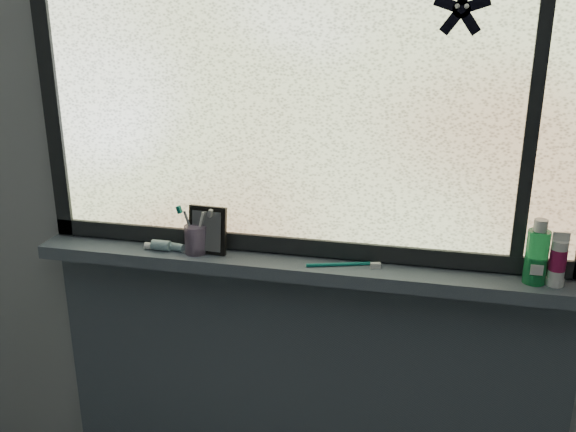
# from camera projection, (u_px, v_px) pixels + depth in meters

# --- Properties ---
(wall_back) EXTENTS (3.00, 0.01, 2.50)m
(wall_back) POSITION_uv_depth(u_px,v_px,m) (305.00, 178.00, 1.86)
(wall_back) COLOR #9EA3A8
(wall_back) RESTS_ON ground
(windowsill) EXTENTS (1.62, 0.14, 0.04)m
(windowsill) POSITION_uv_depth(u_px,v_px,m) (299.00, 267.00, 1.87)
(windowsill) COLOR #4A5462
(windowsill) RESTS_ON wall_back
(sill_apron) EXTENTS (1.62, 0.02, 0.98)m
(sill_apron) POSITION_uv_depth(u_px,v_px,m) (302.00, 404.00, 2.09)
(sill_apron) COLOR #4A5462
(sill_apron) RESTS_ON floor
(window_pane) EXTENTS (1.50, 0.01, 1.00)m
(window_pane) POSITION_uv_depth(u_px,v_px,m) (304.00, 81.00, 1.75)
(window_pane) COLOR silver
(window_pane) RESTS_ON wall_back
(frame_bottom) EXTENTS (1.60, 0.03, 0.05)m
(frame_bottom) POSITION_uv_depth(u_px,v_px,m) (303.00, 246.00, 1.90)
(frame_bottom) COLOR black
(frame_bottom) RESTS_ON windowsill
(frame_left) EXTENTS (0.05, 0.03, 1.10)m
(frame_left) POSITION_uv_depth(u_px,v_px,m) (49.00, 74.00, 1.91)
(frame_left) COLOR black
(frame_left) RESTS_ON wall_back
(frame_mullion) EXTENTS (0.03, 0.03, 1.00)m
(frame_mullion) POSITION_uv_depth(u_px,v_px,m) (537.00, 88.00, 1.62)
(frame_mullion) COLOR black
(frame_mullion) RESTS_ON wall_back
(starfish_sticker) EXTENTS (0.15, 0.02, 0.15)m
(starfish_sticker) POSITION_uv_depth(u_px,v_px,m) (462.00, 9.00, 1.59)
(starfish_sticker) COLOR black
(starfish_sticker) RESTS_ON window_pane
(vanity_mirror) EXTENTS (0.12, 0.06, 0.14)m
(vanity_mirror) POSITION_uv_depth(u_px,v_px,m) (208.00, 230.00, 1.90)
(vanity_mirror) COLOR black
(vanity_mirror) RESTS_ON windowsill
(toothpaste_tube) EXTENTS (0.18, 0.05, 0.03)m
(toothpaste_tube) POSITION_uv_depth(u_px,v_px,m) (167.00, 246.00, 1.94)
(toothpaste_tube) COLOR silver
(toothpaste_tube) RESTS_ON windowsill
(toothbrush_cup) EXTENTS (0.07, 0.07, 0.09)m
(toothbrush_cup) POSITION_uv_depth(u_px,v_px,m) (196.00, 239.00, 1.91)
(toothbrush_cup) COLOR #B897C7
(toothbrush_cup) RESTS_ON windowsill
(toothbrush_lying) EXTENTS (0.23, 0.09, 0.02)m
(toothbrush_lying) POSITION_uv_depth(u_px,v_px,m) (339.00, 263.00, 1.83)
(toothbrush_lying) COLOR #0C6E65
(toothbrush_lying) RESTS_ON windowsill
(mouthwash_bottle) EXTENTS (0.07, 0.07, 0.15)m
(mouthwash_bottle) POSITION_uv_depth(u_px,v_px,m) (537.00, 252.00, 1.70)
(mouthwash_bottle) COLOR #1FA154
(mouthwash_bottle) RESTS_ON windowsill
(cream_tube) EXTENTS (0.05, 0.05, 0.11)m
(cream_tube) POSITION_uv_depth(u_px,v_px,m) (558.00, 257.00, 1.69)
(cream_tube) COLOR silver
(cream_tube) RESTS_ON windowsill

